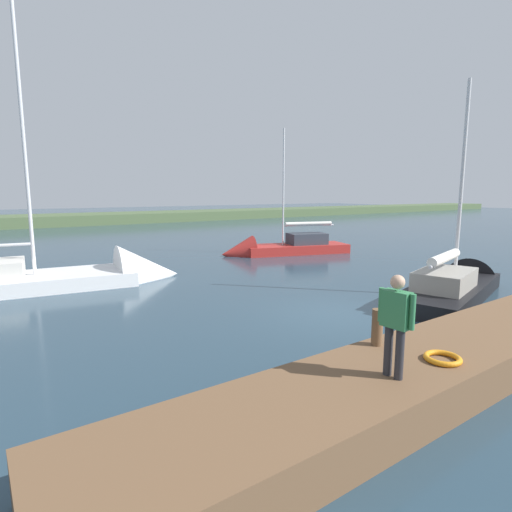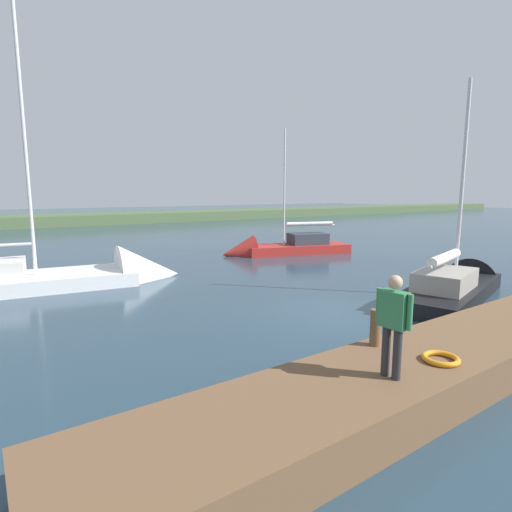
{
  "view_description": "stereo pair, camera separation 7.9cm",
  "coord_description": "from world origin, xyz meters",
  "px_view_note": "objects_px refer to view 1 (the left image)",
  "views": [
    {
      "loc": [
        9.13,
        8.62,
        3.78
      ],
      "look_at": [
        0.98,
        -3.11,
        1.55
      ],
      "focal_mm": 28.48,
      "sensor_mm": 36.0,
      "label": 1
    },
    {
      "loc": [
        9.07,
        8.66,
        3.78
      ],
      "look_at": [
        0.98,
        -3.11,
        1.55
      ],
      "focal_mm": 28.48,
      "sensor_mm": 36.0,
      "label": 2
    }
  ],
  "objects_px": {
    "mooring_post_near": "(377,327)",
    "person_on_dock": "(396,319)",
    "sailboat_outer_mooring": "(78,280)",
    "sailboat_mid_channel": "(458,288)",
    "life_ring_buoy": "(443,358)",
    "sailboat_near_dock": "(275,250)"
  },
  "relations": [
    {
      "from": "mooring_post_near",
      "to": "person_on_dock",
      "type": "distance_m",
      "value": 1.56
    },
    {
      "from": "sailboat_outer_mooring",
      "to": "sailboat_mid_channel",
      "type": "distance_m",
      "value": 15.18
    },
    {
      "from": "life_ring_buoy",
      "to": "person_on_dock",
      "type": "height_order",
      "value": "person_on_dock"
    },
    {
      "from": "life_ring_buoy",
      "to": "mooring_post_near",
      "type": "bearing_deg",
      "value": -73.57
    },
    {
      "from": "mooring_post_near",
      "to": "sailboat_outer_mooring",
      "type": "height_order",
      "value": "sailboat_outer_mooring"
    },
    {
      "from": "life_ring_buoy",
      "to": "person_on_dock",
      "type": "distance_m",
      "value": 1.6
    },
    {
      "from": "sailboat_outer_mooring",
      "to": "person_on_dock",
      "type": "xyz_separation_m",
      "value": [
        -2.17,
        13.81,
        1.57
      ]
    },
    {
      "from": "sailboat_near_dock",
      "to": "sailboat_outer_mooring",
      "type": "xyz_separation_m",
      "value": [
        11.94,
        2.11,
        -0.03
      ]
    },
    {
      "from": "mooring_post_near",
      "to": "sailboat_outer_mooring",
      "type": "xyz_separation_m",
      "value": [
        3.11,
        -12.73,
        -0.94
      ]
    },
    {
      "from": "life_ring_buoy",
      "to": "person_on_dock",
      "type": "bearing_deg",
      "value": -5.1
    },
    {
      "from": "mooring_post_near",
      "to": "sailboat_near_dock",
      "type": "distance_m",
      "value": 17.29
    },
    {
      "from": "sailboat_mid_channel",
      "to": "person_on_dock",
      "type": "xyz_separation_m",
      "value": [
        9.48,
        4.07,
        1.57
      ]
    },
    {
      "from": "life_ring_buoy",
      "to": "sailboat_outer_mooring",
      "type": "relative_size",
      "value": 0.05
    },
    {
      "from": "person_on_dock",
      "to": "sailboat_near_dock",
      "type": "bearing_deg",
      "value": 54.05
    },
    {
      "from": "sailboat_near_dock",
      "to": "sailboat_mid_channel",
      "type": "xyz_separation_m",
      "value": [
        0.29,
        11.84,
        -0.04
      ]
    },
    {
      "from": "sailboat_outer_mooring",
      "to": "person_on_dock",
      "type": "bearing_deg",
      "value": -73.49
    },
    {
      "from": "sailboat_near_dock",
      "to": "person_on_dock",
      "type": "xyz_separation_m",
      "value": [
        9.77,
        15.91,
        1.54
      ]
    },
    {
      "from": "sailboat_near_dock",
      "to": "sailboat_mid_channel",
      "type": "height_order",
      "value": "sailboat_mid_channel"
    },
    {
      "from": "mooring_post_near",
      "to": "sailboat_outer_mooring",
      "type": "bearing_deg",
      "value": -76.28
    },
    {
      "from": "sailboat_outer_mooring",
      "to": "life_ring_buoy",
      "type": "bearing_deg",
      "value": -68.48
    },
    {
      "from": "sailboat_near_dock",
      "to": "person_on_dock",
      "type": "bearing_deg",
      "value": 76.05
    },
    {
      "from": "sailboat_outer_mooring",
      "to": "sailboat_mid_channel",
      "type": "bearing_deg",
      "value": -32.31
    }
  ]
}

